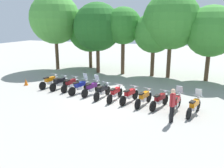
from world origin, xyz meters
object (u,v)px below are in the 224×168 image
(tree_0, at_px, (55,19))
(tree_6, at_px, (211,31))
(tree_2, at_px, (98,27))
(motorcycle_0, at_px, (50,81))
(motorcycle_2, at_px, (71,84))
(tree_1, at_px, (90,30))
(tree_3, at_px, (123,26))
(motorcycle_9, at_px, (160,100))
(tree_4, at_px, (154,33))
(motorcycle_5, at_px, (102,91))
(motorcycle_4, at_px, (92,88))
(motorcycle_10, at_px, (176,102))
(motorcycle_7, at_px, (130,95))
(person_0, at_px, (172,103))
(motorcycle_8, at_px, (144,98))
(motorcycle_11, at_px, (194,106))
(tree_5, at_px, (171,21))
(traffic_cone, at_px, (26,82))
(motorcycle_3, at_px, (80,86))
(motorcycle_1, at_px, (60,83))
(motorcycle_6, at_px, (115,93))

(tree_0, relative_size, tree_6, 1.24)
(tree_0, height_order, tree_2, tree_0)
(motorcycle_0, bearing_deg, motorcycle_2, -86.36)
(motorcycle_2, relative_size, tree_1, 0.33)
(tree_3, bearing_deg, motorcycle_9, -58.42)
(tree_1, height_order, tree_4, tree_1)
(motorcycle_5, height_order, tree_1, tree_1)
(motorcycle_0, relative_size, motorcycle_4, 1.01)
(tree_2, bearing_deg, motorcycle_10, -43.34)
(tree_0, height_order, tree_6, tree_0)
(motorcycle_7, bearing_deg, motorcycle_4, 93.60)
(person_0, relative_size, tree_6, 0.28)
(motorcycle_2, bearing_deg, motorcycle_8, -96.03)
(motorcycle_11, height_order, tree_3, tree_3)
(tree_0, height_order, tree_1, tree_0)
(tree_1, height_order, tree_5, tree_5)
(motorcycle_8, height_order, traffic_cone, motorcycle_8)
(motorcycle_10, xyz_separation_m, traffic_cone, (-12.12, 1.46, -0.24))
(motorcycle_3, distance_m, tree_0, 10.74)
(motorcycle_9, distance_m, tree_6, 9.43)
(motorcycle_1, relative_size, motorcycle_7, 1.02)
(tree_4, bearing_deg, motorcycle_4, -110.26)
(motorcycle_5, distance_m, tree_2, 9.26)
(motorcycle_5, relative_size, motorcycle_9, 1.04)
(motorcycle_7, bearing_deg, motorcycle_8, -88.98)
(tree_3, bearing_deg, motorcycle_8, -63.47)
(tree_4, bearing_deg, motorcycle_7, -88.71)
(motorcycle_9, distance_m, tree_1, 14.33)
(motorcycle_0, xyz_separation_m, motorcycle_1, (0.99, -0.10, 0.00))
(motorcycle_3, height_order, motorcycle_8, motorcycle_3)
(motorcycle_9, bearing_deg, motorcycle_6, 102.18)
(motorcycle_1, distance_m, tree_1, 9.57)
(motorcycle_6, height_order, motorcycle_10, motorcycle_10)
(tree_3, bearing_deg, tree_6, -0.43)
(tree_1, bearing_deg, motorcycle_2, -73.64)
(motorcycle_4, relative_size, motorcycle_9, 1.03)
(motorcycle_0, distance_m, motorcycle_3, 3.02)
(motorcycle_4, bearing_deg, motorcycle_0, 92.38)
(motorcycle_1, xyz_separation_m, motorcycle_5, (3.96, -0.87, 0.00))
(motorcycle_1, bearing_deg, person_0, -103.57)
(motorcycle_5, bearing_deg, tree_3, 14.40)
(tree_1, distance_m, tree_4, 7.52)
(motorcycle_2, xyz_separation_m, motorcycle_5, (2.97, -0.81, 0.00))
(motorcycle_6, distance_m, tree_3, 9.21)
(tree_2, relative_size, tree_5, 0.90)
(person_0, xyz_separation_m, tree_1, (-10.44, 12.02, 3.12))
(motorcycle_5, relative_size, tree_2, 0.32)
(motorcycle_4, xyz_separation_m, tree_1, (-4.55, 9.18, 3.69))
(person_0, distance_m, tree_2, 13.58)
(tree_2, relative_size, tree_3, 1.07)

